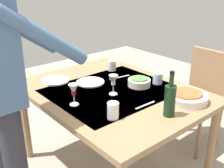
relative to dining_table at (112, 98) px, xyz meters
name	(u,v)px	position (x,y,z in m)	size (l,w,h in m)	color
ground_plane	(112,168)	(0.00, 0.00, -0.67)	(6.00, 6.00, 0.00)	#9E9384
dining_table	(112,98)	(0.00, 0.00, 0.00)	(1.39, 1.08, 0.74)	#93704C
chair_near	(202,92)	(-0.23, -0.92, -0.14)	(0.40, 0.40, 0.91)	brown
person_server	(1,88)	(0.05, 0.80, 0.29)	(0.42, 0.61, 1.69)	#2D2D38
wine_bottle	(170,100)	(-0.54, -0.01, 0.18)	(0.07, 0.07, 0.30)	black
wine_glass_left	(74,91)	(-0.03, 0.36, 0.18)	(0.07, 0.07, 0.15)	white
wine_glass_right	(113,81)	(-0.07, 0.04, 0.18)	(0.07, 0.07, 0.15)	white
water_cup_near_left	(158,78)	(-0.14, -0.37, 0.12)	(0.08, 0.08, 0.09)	silver
water_cup_near_right	(112,65)	(0.35, -0.30, 0.12)	(0.08, 0.08, 0.09)	silver
water_cup_far_left	(113,111)	(-0.34, 0.28, 0.12)	(0.07, 0.07, 0.11)	silver
serving_bowl_pasta	(186,97)	(-0.48, -0.27, 0.10)	(0.30, 0.30, 0.07)	silver
side_bowl_salad	(139,82)	(-0.08, -0.22, 0.10)	(0.18, 0.18, 0.07)	silver
dinner_plate_near	(90,82)	(0.23, 0.04, 0.08)	(0.23, 0.23, 0.01)	silver
dinner_plate_far	(56,80)	(0.45, 0.23, 0.08)	(0.23, 0.23, 0.01)	silver
table_knife	(120,77)	(0.16, -0.23, 0.07)	(0.01, 0.20, 0.01)	silver
table_fork	(145,105)	(-0.35, 0.00, 0.07)	(0.01, 0.18, 0.01)	silver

